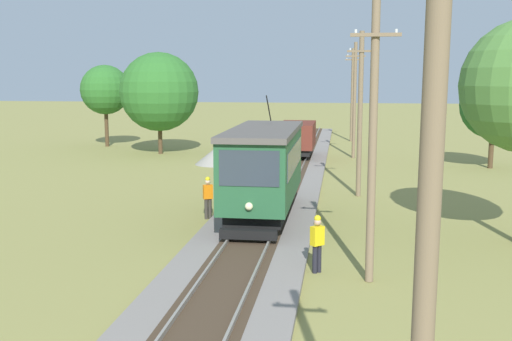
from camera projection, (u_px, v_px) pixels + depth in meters
The scene contains 13 objects.
red_tram at pixel (264, 168), 24.86m from camera, with size 2.60×8.54×4.79m.
freight_car at pixel (297, 138), 43.39m from camera, with size 2.40×5.20×2.31m.
utility_pole_foreground at pixel (426, 265), 6.20m from camera, with size 1.40×0.48×7.78m.
utility_pole_near_tram at pixel (373, 140), 17.28m from camera, with size 1.40×0.64×7.99m.
utility_pole_mid at pixel (360, 113), 29.79m from camera, with size 1.40×0.50×8.05m.
utility_pole_far at pixel (355, 99), 43.87m from camera, with size 1.40×0.40×8.30m.
utility_pole_distant at pixel (352, 94), 55.03m from camera, with size 1.40×0.35×8.36m.
gravel_pile at pixel (218, 155), 41.13m from camera, with size 3.10×3.10×1.24m, color gray.
track_worker at pixel (317, 241), 18.34m from camera, with size 0.44×0.43×1.78m.
second_worker at pixel (208, 196), 25.31m from camera, with size 0.45×0.38×1.78m.
tree_left_far at pixel (159, 92), 46.10m from camera, with size 5.95×5.95×7.70m.
tree_right_far at pixel (494, 106), 38.85m from camera, with size 4.23×4.23×6.15m.
tree_horizon at pixel (105, 90), 51.01m from camera, with size 4.13×4.13×6.83m.
Camera 1 is at (3.11, -7.45, 5.89)m, focal length 42.80 mm.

